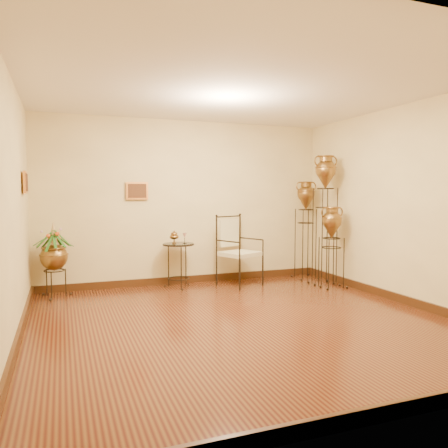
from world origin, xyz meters
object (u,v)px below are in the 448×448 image
object	(u,v)px
amphora_mid	(306,229)
armchair	(240,251)
amphora_tall	(325,219)
planter_urn	(54,254)
side_table	(178,265)

from	to	relation	value
amphora_mid	armchair	size ratio (longest dim) A/B	1.52
amphora_tall	planter_urn	world-z (taller)	amphora_tall
planter_urn	armchair	xyz separation A→B (m)	(2.92, -0.21, -0.06)
armchair	amphora_mid	bearing A→B (deg)	-17.00
amphora_tall	side_table	size ratio (longest dim) A/B	2.38
planter_urn	amphora_tall	bearing A→B (deg)	-8.57
amphora_mid	armchair	world-z (taller)	amphora_mid
amphora_mid	armchair	xyz separation A→B (m)	(-1.38, -0.18, -0.31)
side_table	armchair	bearing A→B (deg)	-11.69
amphora_mid	armchair	distance (m)	1.42
amphora_tall	amphora_mid	world-z (taller)	amphora_tall
amphora_tall	armchair	size ratio (longest dim) A/B	1.87
amphora_tall	amphora_mid	bearing A→B (deg)	90.00
amphora_tall	side_table	bearing A→B (deg)	164.79
planter_urn	amphora_mid	bearing A→B (deg)	-0.40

